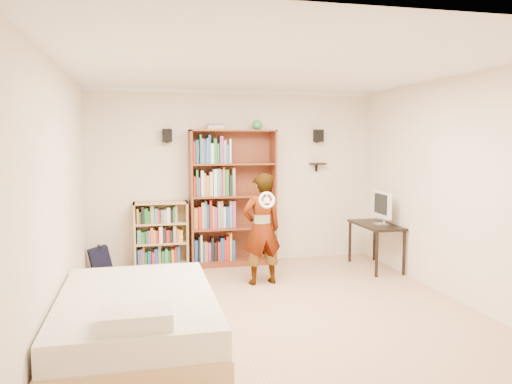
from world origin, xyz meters
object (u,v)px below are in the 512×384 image
at_px(tall_bookshelf, 233,198).
at_px(low_bookshelf, 161,235).
at_px(computer_desk, 375,246).
at_px(person, 262,229).
at_px(daybed, 137,314).

bearing_deg(tall_bookshelf, low_bookshelf, 177.84).
xyz_separation_m(computer_desk, person, (-1.87, -0.40, 0.41)).
relative_size(low_bookshelf, person, 0.67).
distance_m(tall_bookshelf, daybed, 3.33).
bearing_deg(daybed, tall_bookshelf, 63.57).
height_order(computer_desk, person, person).
bearing_deg(person, low_bookshelf, -50.59).
height_order(computer_desk, daybed, computer_desk).
xyz_separation_m(tall_bookshelf, low_bookshelf, (-1.10, 0.04, -0.54)).
bearing_deg(low_bookshelf, computer_desk, -13.79).
distance_m(tall_bookshelf, computer_desk, 2.29).
xyz_separation_m(low_bookshelf, person, (1.28, -1.18, 0.25)).
height_order(low_bookshelf, daybed, low_bookshelf).
bearing_deg(tall_bookshelf, computer_desk, -19.65).
height_order(tall_bookshelf, person, tall_bookshelf).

